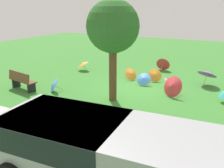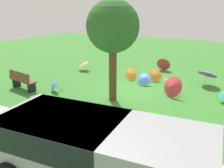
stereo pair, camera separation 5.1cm
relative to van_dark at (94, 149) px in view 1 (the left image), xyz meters
The scene contains 14 objects.
ground 6.99m from the van_dark, 75.06° to the right, with size 40.00×40.00×0.00m, color #387A2D.
road_strip 2.00m from the van_dark, ahead, with size 40.00×4.17×0.01m, color #B2AFA8.
van_dark is the anchor object (origin of this frame).
park_bench 7.66m from the van_dark, 31.41° to the right, with size 1.66×0.76×0.90m.
shade_tree 5.67m from the van_dark, 66.48° to the right, with size 2.10×2.10×4.12m.
parasol_red_0 6.40m from the van_dark, 89.81° to the right, with size 1.07×1.03×0.95m.
parasol_orange_0 8.44m from the van_dark, 71.71° to the right, with size 0.81×0.88×0.65m.
parasol_orange_1 10.45m from the van_dark, 54.06° to the right, with size 0.97×0.98×0.67m.
parasol_pink_0 7.60m from the van_dark, 86.76° to the right, with size 0.73×0.76×0.57m.
parasol_blue_1 6.74m from the van_dark, 41.46° to the right, with size 0.82×0.82×0.66m.
parasol_red_1 11.01m from the van_dark, 80.93° to the right, with size 0.87×0.87×0.84m.
parasol_blue_2 7.59m from the van_dark, 77.13° to the right, with size 0.79×0.69×0.64m.
parasol_orange_3 8.43m from the van_dark, 80.36° to the right, with size 0.87×0.81×0.69m.
parasol_purple_2 8.90m from the van_dark, 97.21° to the right, with size 1.17×1.15×0.95m.
Camera 1 is at (-4.28, 10.60, 3.80)m, focal length 39.69 mm.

